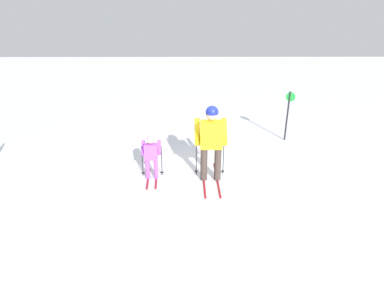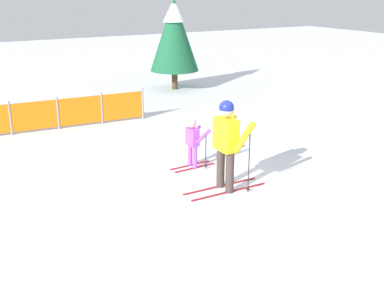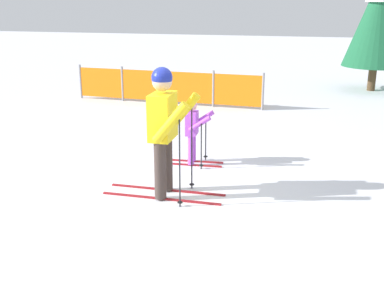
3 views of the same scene
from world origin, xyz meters
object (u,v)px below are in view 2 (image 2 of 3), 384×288
at_px(conifer_far, 174,33).
at_px(safety_fence, 58,113).
at_px(skier_adult, 227,138).
at_px(skier_child, 193,139).

bearing_deg(conifer_far, safety_fence, -148.75).
bearing_deg(safety_fence, conifer_far, 31.25).
xyz_separation_m(skier_adult, conifer_far, (3.66, 9.10, 1.06)).
xyz_separation_m(safety_fence, conifer_far, (5.39, 3.27, 1.67)).
relative_size(skier_adult, safety_fence, 0.36).
height_order(skier_adult, safety_fence, skier_adult).
height_order(skier_child, safety_fence, skier_child).
distance_m(skier_adult, skier_child, 1.46).
bearing_deg(skier_adult, skier_child, 87.48).
xyz_separation_m(skier_adult, safety_fence, (-1.73, 5.83, -0.61)).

